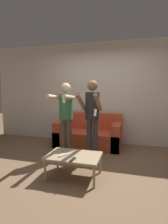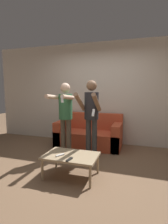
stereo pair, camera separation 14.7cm
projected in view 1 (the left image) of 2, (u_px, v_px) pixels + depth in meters
ground_plane at (82, 169)px, 3.20m from camera, size 14.00×14.00×0.00m
wall_back at (100, 93)px, 4.74m from camera, size 6.40×0.06×2.70m
couch at (89, 135)px, 4.53m from camera, size 1.65×0.80×0.83m
person_standing_left at (66, 112)px, 3.69m from camera, size 0.41×0.68×1.59m
person_standing_right at (92, 112)px, 3.54m from camera, size 0.41×0.68×1.64m
coffee_table at (74, 157)px, 2.90m from camera, size 0.88×0.58×0.38m
remote_near at (73, 160)px, 2.67m from camera, size 0.06×0.15×0.02m
remote_far at (63, 155)px, 2.84m from camera, size 0.11×0.15×0.02m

